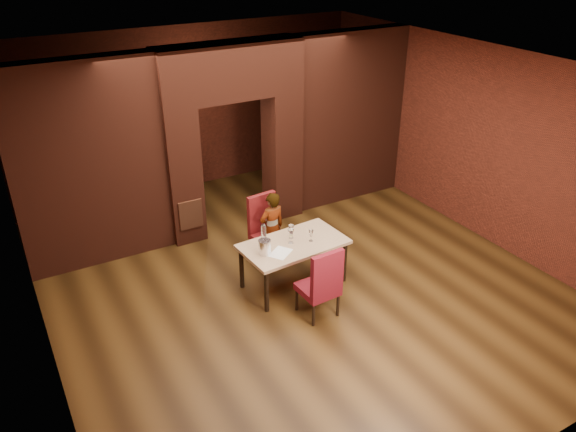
# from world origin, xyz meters

# --- Properties ---
(floor) EXTENTS (8.00, 8.00, 0.00)m
(floor) POSITION_xyz_m (0.00, 0.00, 0.00)
(floor) COLOR #442B11
(floor) RESTS_ON ground
(ceiling) EXTENTS (7.00, 8.00, 0.04)m
(ceiling) POSITION_xyz_m (0.00, 0.00, 3.20)
(ceiling) COLOR silver
(ceiling) RESTS_ON ground
(wall_back) EXTENTS (7.00, 0.04, 3.20)m
(wall_back) POSITION_xyz_m (0.00, 4.00, 1.60)
(wall_back) COLOR maroon
(wall_back) RESTS_ON ground
(wall_front) EXTENTS (7.00, 0.04, 3.20)m
(wall_front) POSITION_xyz_m (0.00, -4.00, 1.60)
(wall_front) COLOR maroon
(wall_front) RESTS_ON ground
(wall_left) EXTENTS (0.04, 8.00, 3.20)m
(wall_left) POSITION_xyz_m (-3.50, 0.00, 1.60)
(wall_left) COLOR maroon
(wall_left) RESTS_ON ground
(wall_right) EXTENTS (0.04, 8.00, 3.20)m
(wall_right) POSITION_xyz_m (3.50, 0.00, 1.60)
(wall_right) COLOR maroon
(wall_right) RESTS_ON ground
(pillar_left) EXTENTS (0.55, 0.55, 2.30)m
(pillar_left) POSITION_xyz_m (-0.95, 2.00, 1.15)
(pillar_left) COLOR maroon
(pillar_left) RESTS_ON ground
(pillar_right) EXTENTS (0.55, 0.55, 2.30)m
(pillar_right) POSITION_xyz_m (0.95, 2.00, 1.15)
(pillar_right) COLOR maroon
(pillar_right) RESTS_ON ground
(lintel) EXTENTS (2.45, 0.55, 0.90)m
(lintel) POSITION_xyz_m (0.00, 2.00, 2.75)
(lintel) COLOR maroon
(lintel) RESTS_ON ground
(wing_wall_left) EXTENTS (2.28, 0.35, 3.20)m
(wing_wall_left) POSITION_xyz_m (-2.36, 2.00, 1.60)
(wing_wall_left) COLOR maroon
(wing_wall_left) RESTS_ON ground
(wing_wall_right) EXTENTS (2.28, 0.35, 3.20)m
(wing_wall_right) POSITION_xyz_m (2.36, 2.00, 1.60)
(wing_wall_right) COLOR maroon
(wing_wall_right) RESTS_ON ground
(vent_panel) EXTENTS (0.40, 0.03, 0.50)m
(vent_panel) POSITION_xyz_m (-0.95, 1.71, 0.55)
(vent_panel) COLOR brown
(vent_panel) RESTS_ON ground
(rear_door) EXTENTS (0.90, 0.08, 2.10)m
(rear_door) POSITION_xyz_m (-0.40, 3.94, 1.05)
(rear_door) COLOR black
(rear_door) RESTS_ON ground
(rear_door_frame) EXTENTS (1.02, 0.04, 2.22)m
(rear_door_frame) POSITION_xyz_m (-0.40, 3.90, 1.05)
(rear_door_frame) COLOR black
(rear_door_frame) RESTS_ON ground
(dining_table) EXTENTS (1.58, 0.96, 0.71)m
(dining_table) POSITION_xyz_m (-0.07, -0.18, 0.36)
(dining_table) COLOR tan
(dining_table) RESTS_ON ground
(chair_far) EXTENTS (0.54, 0.54, 1.09)m
(chair_far) POSITION_xyz_m (-0.06, 0.61, 0.54)
(chair_far) COLOR maroon
(chair_far) RESTS_ON ground
(chair_near) EXTENTS (0.51, 0.51, 1.07)m
(chair_near) POSITION_xyz_m (-0.14, -0.95, 0.54)
(chair_near) COLOR maroon
(chair_near) RESTS_ON ground
(person_seated) EXTENTS (0.47, 0.33, 1.20)m
(person_seated) POSITION_xyz_m (-0.04, 0.55, 0.60)
(person_seated) COLOR white
(person_seated) RESTS_ON ground
(wine_glass_a) EXTENTS (0.09, 0.09, 0.23)m
(wine_glass_a) POSITION_xyz_m (-0.11, -0.16, 0.83)
(wine_glass_a) COLOR white
(wine_glass_a) RESTS_ON dining_table
(wine_glass_b) EXTENTS (0.09, 0.09, 0.21)m
(wine_glass_b) POSITION_xyz_m (-0.03, -0.03, 0.82)
(wine_glass_b) COLOR silver
(wine_glass_b) RESTS_ON dining_table
(wine_glass_c) EXTENTS (0.07, 0.07, 0.18)m
(wine_glass_c) POSITION_xyz_m (0.17, -0.26, 0.80)
(wine_glass_c) COLOR silver
(wine_glass_c) RESTS_ON dining_table
(tasting_sheet) EXTENTS (0.41, 0.38, 0.00)m
(tasting_sheet) POSITION_xyz_m (-0.38, -0.33, 0.72)
(tasting_sheet) COLOR white
(tasting_sheet) RESTS_ON dining_table
(wine_bucket) EXTENTS (0.18, 0.18, 0.22)m
(wine_bucket) POSITION_xyz_m (-0.58, -0.24, 0.82)
(wine_bucket) COLOR silver
(wine_bucket) RESTS_ON dining_table
(water_bottle) EXTENTS (0.07, 0.07, 0.32)m
(water_bottle) POSITION_xyz_m (-0.46, 0.02, 0.87)
(water_bottle) COLOR silver
(water_bottle) RESTS_ON dining_table
(potted_plant) EXTENTS (0.46, 0.43, 0.42)m
(potted_plant) POSITION_xyz_m (0.66, 0.65, 0.21)
(potted_plant) COLOR #2D6727
(potted_plant) RESTS_ON ground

